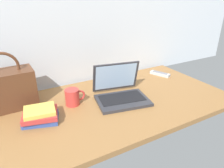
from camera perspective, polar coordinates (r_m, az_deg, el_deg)
desk at (r=1.25m, az=-2.32°, el=-6.18°), size 1.60×0.76×0.03m
laptop at (r=1.29m, az=2.25°, el=-2.18°), size 0.35×0.33×0.21m
coffee_mug at (r=1.24m, az=-10.79°, el=-3.56°), size 0.12×0.08×0.10m
remote_control_near at (r=1.58m, az=4.07°, el=1.63°), size 0.05×0.16×0.02m
remote_control_far at (r=1.71m, az=13.12°, el=2.78°), size 0.11×0.17×0.02m
handbag at (r=1.30m, az=-27.06°, el=-1.26°), size 0.31×0.17×0.33m
book_stack at (r=1.13m, az=-19.21°, el=-8.14°), size 0.20×0.18×0.07m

